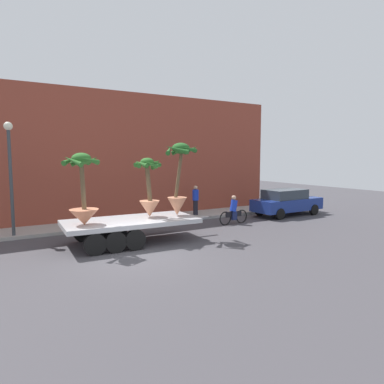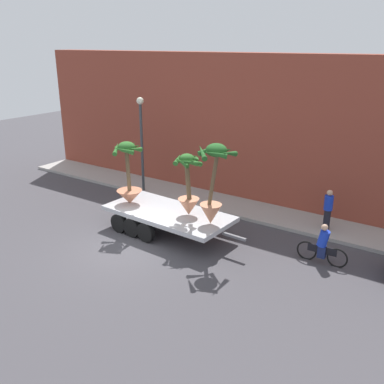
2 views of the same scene
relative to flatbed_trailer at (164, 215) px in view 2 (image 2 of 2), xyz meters
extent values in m
plane|color=#423F44|center=(-0.24, -2.06, -0.76)|extent=(60.00, 60.00, 0.00)
cube|color=#A39E99|center=(-0.24, 4.04, -0.69)|extent=(24.00, 2.20, 0.15)
cube|color=brown|center=(-0.24, 5.74, 2.78)|extent=(24.00, 1.20, 7.07)
cube|color=#B7BABF|center=(0.24, -0.01, 0.13)|extent=(5.46, 2.71, 0.18)
cylinder|color=black|center=(-1.41, 1.22, -0.36)|extent=(0.81, 0.26, 0.80)
cylinder|color=black|center=(-1.52, -1.08, -0.36)|extent=(0.81, 0.26, 0.80)
cylinder|color=black|center=(-0.66, 1.18, -0.36)|extent=(0.81, 0.26, 0.80)
cylinder|color=black|center=(-0.78, -1.11, -0.36)|extent=(0.81, 0.26, 0.80)
cylinder|color=black|center=(0.08, 1.15, -0.36)|extent=(0.81, 0.26, 0.80)
cylinder|color=black|center=(-0.03, -1.15, -0.36)|extent=(0.81, 0.26, 0.80)
cube|color=slate|center=(3.41, -0.17, -0.02)|extent=(1.00, 0.15, 0.10)
cone|color=tan|center=(2.34, -0.10, 0.61)|extent=(0.84, 0.84, 0.78)
cylinder|color=brown|center=(2.44, -0.10, 2.07)|extent=(0.46, 0.15, 2.12)
ellipsoid|color=#235B23|center=(2.53, -0.10, 3.13)|extent=(0.77, 0.77, 0.48)
cone|color=#235B23|center=(3.05, -0.09, 3.08)|extent=(0.21, 1.05, 0.44)
cone|color=#235B23|center=(2.70, 0.26, 3.05)|extent=(0.82, 0.53, 0.48)
cone|color=#235B23|center=(2.12, 0.18, 3.06)|extent=(0.73, 0.95, 0.50)
cone|color=#235B23|center=(2.16, -0.46, 3.08)|extent=(0.87, 0.90, 0.44)
cone|color=#235B23|center=(2.70, -0.52, 3.10)|extent=(0.93, 0.54, 0.34)
cone|color=#C17251|center=(-1.67, -0.20, 0.51)|extent=(1.08, 1.08, 0.59)
cylinder|color=brown|center=(-1.69, -0.20, 1.75)|extent=(0.22, 0.17, 1.89)
ellipsoid|color=#2D6B28|center=(-1.70, -0.20, 2.69)|extent=(0.72, 0.72, 0.45)
cone|color=#2D6B28|center=(-1.29, -0.14, 2.64)|extent=(0.34, 0.89, 0.40)
cone|color=#2D6B28|center=(-1.63, 0.18, 2.62)|extent=(0.83, 0.34, 0.48)
cone|color=#2D6B28|center=(-2.03, 0.11, 2.64)|extent=(0.79, 0.81, 0.42)
cone|color=#2D6B28|center=(-2.06, -0.44, 2.63)|extent=(0.64, 0.84, 0.47)
cone|color=#2D6B28|center=(-1.52, -0.58, 2.65)|extent=(0.86, 0.57, 0.37)
cone|color=tan|center=(1.15, 0.16, 0.56)|extent=(0.86, 0.86, 0.69)
cylinder|color=brown|center=(1.11, 0.16, 1.72)|extent=(0.32, 0.19, 1.65)
ellipsoid|color=#2D6B28|center=(1.07, 0.16, 2.54)|extent=(0.58, 0.58, 0.36)
cone|color=#2D6B28|center=(1.46, 0.15, 2.46)|extent=(0.22, 0.81, 0.52)
cone|color=#2D6B28|center=(1.38, 0.42, 2.49)|extent=(0.70, 0.77, 0.40)
cone|color=#2D6B28|center=(0.96, 0.51, 2.50)|extent=(0.79, 0.41, 0.36)
cone|color=#2D6B28|center=(0.81, 0.32, 2.48)|extent=(0.50, 0.65, 0.38)
cone|color=#2D6B28|center=(0.73, 0.03, 2.49)|extent=(0.45, 0.78, 0.38)
cone|color=#2D6B28|center=(1.04, -0.18, 2.48)|extent=(0.72, 0.25, 0.42)
cone|color=#2D6B28|center=(1.32, -0.13, 2.50)|extent=(0.73, 0.67, 0.37)
torus|color=black|center=(6.88, 1.07, -0.42)|extent=(0.74, 0.08, 0.74)
torus|color=black|center=(5.78, 1.04, -0.42)|extent=(0.74, 0.08, 0.74)
cube|color=black|center=(6.33, 1.05, -0.24)|extent=(1.04, 0.09, 0.28)
cylinder|color=#1938C6|center=(6.33, 1.05, 0.21)|extent=(0.45, 0.35, 0.65)
sphere|color=tan|center=(6.33, 1.05, 0.63)|extent=(0.24, 0.24, 0.24)
cube|color=navy|center=(6.33, 1.05, -0.32)|extent=(0.29, 0.25, 0.44)
cylinder|color=black|center=(5.64, 3.77, -0.19)|extent=(0.28, 0.28, 0.85)
cylinder|color=#1938C6|center=(5.64, 3.77, 0.55)|extent=(0.36, 0.36, 0.62)
sphere|color=tan|center=(5.64, 3.77, 0.98)|extent=(0.24, 0.24, 0.24)
cylinder|color=#383D42|center=(-3.86, 3.24, 1.64)|extent=(0.14, 0.14, 4.50)
sphere|color=#EAEACC|center=(-3.86, 3.24, 4.04)|extent=(0.36, 0.36, 0.36)
camera|label=1|loc=(-4.72, -13.26, 2.78)|focal=32.34mm
camera|label=2|loc=(10.12, -12.84, 6.78)|focal=39.77mm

